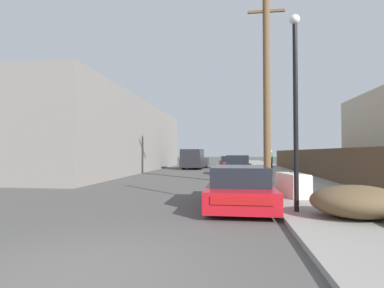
# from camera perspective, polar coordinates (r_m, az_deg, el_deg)

# --- Properties ---
(ground_plane) EXTENTS (220.00, 220.00, 0.00)m
(ground_plane) POSITION_cam_1_polar(r_m,az_deg,el_deg) (4.45, -21.74, -22.78)
(ground_plane) COLOR #4F4C49
(sidewalk_curb) EXTENTS (4.20, 63.00, 0.12)m
(sidewalk_curb) POSITION_cam_1_polar(r_m,az_deg,el_deg) (27.37, 14.47, -4.84)
(sidewalk_curb) COLOR gray
(sidewalk_curb) RESTS_ON ground
(discarded_fridge) EXTENTS (0.96, 1.77, 0.80)m
(discarded_fridge) POSITION_cam_1_polar(r_m,az_deg,el_deg) (10.94, 18.59, -7.36)
(discarded_fridge) COLOR silver
(discarded_fridge) RESTS_ON sidewalk_curb
(parked_sports_car_red) EXTENTS (1.86, 4.67, 1.21)m
(parked_sports_car_red) POSITION_cam_1_polar(r_m,az_deg,el_deg) (9.27, 9.01, -8.21)
(parked_sports_car_red) COLOR red
(parked_sports_car_red) RESTS_ON ground
(car_parked_mid) EXTENTS (1.89, 4.43, 1.42)m
(car_parked_mid) POSITION_cam_1_polar(r_m,az_deg,el_deg) (22.23, 8.51, -4.07)
(car_parked_mid) COLOR black
(car_parked_mid) RESTS_ON ground
(car_parked_far) EXTENTS (2.09, 4.16, 1.26)m
(car_parked_far) POSITION_cam_1_polar(r_m,az_deg,el_deg) (31.12, 7.00, -3.50)
(car_parked_far) COLOR black
(car_parked_far) RESTS_ON ground
(pickup_truck) EXTENTS (2.34, 5.73, 1.93)m
(pickup_truck) POSITION_cam_1_polar(r_m,az_deg,el_deg) (29.71, 0.42, -2.91)
(pickup_truck) COLOR #232328
(pickup_truck) RESTS_ON ground
(utility_pole) EXTENTS (1.80, 0.35, 9.41)m
(utility_pole) POSITION_cam_1_polar(r_m,az_deg,el_deg) (15.37, 14.04, 10.79)
(utility_pole) COLOR brown
(utility_pole) RESTS_ON sidewalk_curb
(street_lamp) EXTENTS (0.26, 0.26, 5.06)m
(street_lamp) POSITION_cam_1_polar(r_m,az_deg,el_deg) (8.20, 19.11, 8.42)
(street_lamp) COLOR black
(street_lamp) RESTS_ON sidewalk_curb
(brush_pile) EXTENTS (2.04, 1.69, 0.74)m
(brush_pile) POSITION_cam_1_polar(r_m,az_deg,el_deg) (7.93, 28.84, -9.57)
(brush_pile) COLOR brown
(brush_pile) RESTS_ON sidewalk_curb
(wooden_fence) EXTENTS (0.08, 32.44, 1.71)m
(wooden_fence) POSITION_cam_1_polar(r_m,az_deg,el_deg) (20.18, 22.60, -3.33)
(wooden_fence) COLOR brown
(wooden_fence) RESTS_ON sidewalk_curb
(building_left_block) EXTENTS (7.00, 25.65, 5.83)m
(building_left_block) POSITION_cam_1_polar(r_m,az_deg,el_deg) (27.46, -14.90, 1.13)
(building_left_block) COLOR gray
(building_left_block) RESTS_ON ground
(pedestrian) EXTENTS (0.34, 0.34, 1.69)m
(pedestrian) POSITION_cam_1_polar(r_m,az_deg,el_deg) (21.44, 14.71, -3.26)
(pedestrian) COLOR #282D42
(pedestrian) RESTS_ON sidewalk_curb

